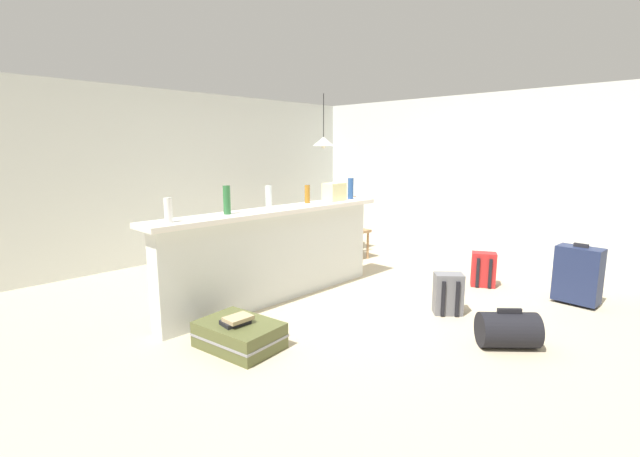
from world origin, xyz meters
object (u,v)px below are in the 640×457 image
(bottle_blue, at_px, (351,188))
(backpack_red, at_px, (483,270))
(bottle_amber, at_px, (307,194))
(duffel_bag_black, at_px, (508,330))
(backpack_grey, at_px, (448,294))
(bottle_green, at_px, (227,200))
(suitcase_upright_navy, at_px, (578,274))
(book_stack, at_px, (237,320))
(bottle_white, at_px, (168,210))
(bottle_clear, at_px, (269,197))
(pendant_lamp, at_px, (324,141))
(grocery_bag, at_px, (334,192))
(dining_chair_near_partition, at_px, (350,224))
(suitcase_flat_olive, at_px, (239,335))
(dining_table, at_px, (323,212))

(bottle_blue, relative_size, backpack_red, 0.63)
(bottle_amber, relative_size, duffel_bag_black, 0.38)
(duffel_bag_black, bearing_deg, backpack_grey, 64.16)
(bottle_green, relative_size, backpack_grey, 0.67)
(suitcase_upright_navy, height_order, book_stack, suitcase_upright_navy)
(bottle_green, distance_m, backpack_grey, 2.41)
(backpack_grey, height_order, book_stack, backpack_grey)
(bottle_blue, height_order, duffel_bag_black, bottle_blue)
(suitcase_upright_navy, bearing_deg, bottle_green, 138.31)
(backpack_grey, bearing_deg, bottle_white, 144.90)
(bottle_white, height_order, book_stack, bottle_white)
(bottle_clear, bearing_deg, pendant_lamp, 29.28)
(bottle_blue, height_order, grocery_bag, bottle_blue)
(backpack_red, height_order, book_stack, backpack_red)
(dining_chair_near_partition, bearing_deg, duffel_bag_black, -116.37)
(suitcase_flat_olive, xyz_separation_m, backpack_red, (3.09, -0.76, 0.09))
(bottle_clear, bearing_deg, backpack_red, -35.24)
(suitcase_upright_navy, relative_size, duffel_bag_black, 1.20)
(bottle_white, relative_size, book_stack, 0.89)
(dining_table, height_order, suitcase_flat_olive, dining_table)
(pendant_lamp, xyz_separation_m, backpack_grey, (-1.13, -2.81, -1.57))
(grocery_bag, bearing_deg, pendant_lamp, 47.96)
(dining_chair_near_partition, relative_size, backpack_red, 2.21)
(bottle_white, relative_size, pendant_lamp, 0.26)
(dining_chair_near_partition, bearing_deg, backpack_grey, -116.54)
(bottle_green, bearing_deg, dining_chair_near_partition, 14.12)
(duffel_bag_black, bearing_deg, grocery_bag, 80.65)
(bottle_white, height_order, duffel_bag_black, bottle_white)
(book_stack, bearing_deg, grocery_bag, 19.62)
(grocery_bag, relative_size, suitcase_upright_navy, 0.39)
(suitcase_flat_olive, bearing_deg, backpack_grey, -24.58)
(bottle_blue, xyz_separation_m, grocery_bag, (-0.31, 0.00, -0.02))
(bottle_green, height_order, pendant_lamp, pendant_lamp)
(grocery_bag, height_order, book_stack, grocery_bag)
(bottle_amber, distance_m, suitcase_upright_navy, 3.09)
(dining_table, height_order, pendant_lamp, pendant_lamp)
(dining_chair_near_partition, relative_size, pendant_lamp, 1.10)
(grocery_bag, bearing_deg, duffel_bag_black, -99.35)
(bottle_green, bearing_deg, suitcase_upright_navy, -41.69)
(pendant_lamp, distance_m, suitcase_upright_navy, 3.96)
(suitcase_upright_navy, bearing_deg, backpack_grey, 144.37)
(bottle_clear, height_order, backpack_red, bottle_clear)
(bottle_clear, distance_m, bottle_amber, 0.61)
(suitcase_upright_navy, xyz_separation_m, duffel_bag_black, (-1.58, 0.12, -0.18))
(dining_chair_near_partition, relative_size, book_stack, 3.84)
(grocery_bag, relative_size, duffel_bag_black, 0.47)
(bottle_white, relative_size, suitcase_flat_olive, 0.25)
(dining_chair_near_partition, xyz_separation_m, suitcase_flat_olive, (-3.07, -1.37, -0.41))
(book_stack, bearing_deg, backpack_grey, -23.77)
(bottle_white, xyz_separation_m, backpack_grey, (2.18, -1.53, -0.93))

